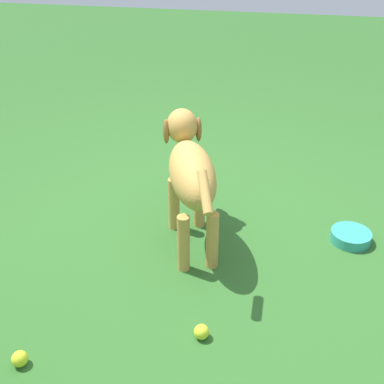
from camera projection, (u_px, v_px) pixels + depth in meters
ground at (186, 234)px, 2.76m from camera, size 14.00×14.00×0.00m
dog at (190, 170)px, 2.50m from camera, size 0.92×0.45×0.65m
tennis_ball_0 at (201, 332)px, 2.08m from camera, size 0.07×0.07×0.07m
tennis_ball_1 at (20, 359)px, 1.95m from camera, size 0.07×0.07×0.07m
water_bowl at (351, 236)px, 2.69m from camera, size 0.22×0.22×0.06m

